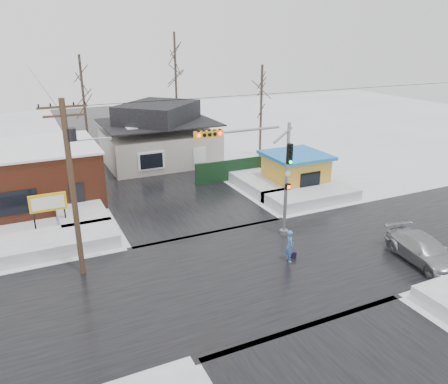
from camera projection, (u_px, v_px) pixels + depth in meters
name	position (u px, v px, depth m)	size (l,w,h in m)	color
ground	(250.00, 270.00, 22.96)	(120.00, 120.00, 0.00)	white
road_ns	(250.00, 270.00, 22.96)	(10.00, 120.00, 0.02)	black
road_ew	(250.00, 270.00, 22.96)	(120.00, 10.00, 0.02)	black
snowbank_nw	(55.00, 242.00, 25.16)	(7.00, 3.00, 0.80)	white
snowbank_ne	(312.00, 196.00, 32.40)	(7.00, 3.00, 0.80)	white
snowbank_nside_w	(79.00, 208.00, 30.21)	(3.00, 8.00, 0.80)	white
snowbank_nside_e	(255.00, 181.00, 35.84)	(3.00, 8.00, 0.80)	white
traffic_signal	(264.00, 168.00, 24.92)	(6.05, 0.68, 7.00)	gray
utility_pole	(73.00, 180.00, 21.01)	(3.15, 0.44, 9.00)	#382619
brick_building	(11.00, 176.00, 31.43)	(12.20, 8.20, 4.12)	brown
marquee_sign	(48.00, 204.00, 26.76)	(2.20, 0.21, 2.55)	black
house	(159.00, 136.00, 41.58)	(10.40, 8.40, 5.76)	beige
kiosk	(295.00, 171.00, 34.78)	(4.60, 4.60, 2.88)	gold
fence	(239.00, 169.00, 37.17)	(8.00, 0.12, 1.80)	black
tree_far_left	(81.00, 77.00, 40.76)	(3.00, 3.00, 10.00)	#332821
tree_far_mid	(175.00, 56.00, 45.94)	(3.00, 3.00, 12.00)	#332821
tree_far_right	(262.00, 84.00, 42.36)	(3.00, 3.00, 9.00)	#332821
pedestrian	(290.00, 246.00, 23.60)	(0.66, 0.44, 1.82)	#4069B4
car	(424.00, 250.00, 23.55)	(2.00, 4.92, 1.43)	#9D9FA4
shopping_bag	(294.00, 255.00, 24.16)	(0.28, 0.12, 0.35)	black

